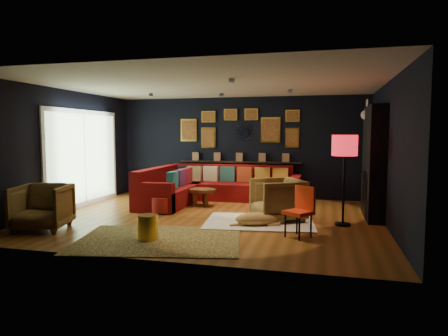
% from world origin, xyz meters
% --- Properties ---
extents(floor, '(6.50, 6.50, 0.00)m').
position_xyz_m(floor, '(0.00, 0.00, 0.00)').
color(floor, brown).
rests_on(floor, ground).
extents(room_walls, '(6.50, 6.50, 6.50)m').
position_xyz_m(room_walls, '(0.00, 0.00, 1.59)').
color(room_walls, black).
rests_on(room_walls, ground).
extents(sectional, '(3.41, 2.69, 0.86)m').
position_xyz_m(sectional, '(-0.61, 1.81, 0.32)').
color(sectional, maroon).
rests_on(sectional, ground).
extents(ledge, '(3.20, 0.12, 0.04)m').
position_xyz_m(ledge, '(0.00, 2.68, 0.92)').
color(ledge, black).
rests_on(ledge, room_walls).
extents(gallery_wall, '(3.15, 0.04, 1.02)m').
position_xyz_m(gallery_wall, '(-0.01, 2.72, 1.81)').
color(gallery_wall, gold).
rests_on(gallery_wall, room_walls).
extents(sunburst_mirror, '(0.47, 0.16, 0.47)m').
position_xyz_m(sunburst_mirror, '(0.10, 2.72, 1.70)').
color(sunburst_mirror, silver).
rests_on(sunburst_mirror, room_walls).
extents(fireplace, '(0.31, 1.60, 2.20)m').
position_xyz_m(fireplace, '(3.09, 0.90, 1.02)').
color(fireplace, black).
rests_on(fireplace, ground).
extents(deer_head, '(0.50, 0.28, 0.45)m').
position_xyz_m(deer_head, '(3.14, 1.40, 2.05)').
color(deer_head, white).
rests_on(deer_head, fireplace).
extents(sliding_door, '(0.06, 2.80, 2.20)m').
position_xyz_m(sliding_door, '(-3.22, 0.60, 1.10)').
color(sliding_door, white).
rests_on(sliding_door, ground).
extents(ceiling_spots, '(3.30, 2.50, 0.06)m').
position_xyz_m(ceiling_spots, '(-0.00, 0.80, 2.56)').
color(ceiling_spots, black).
rests_on(ceiling_spots, room_walls).
extents(shag_rug, '(2.15, 1.68, 0.03)m').
position_xyz_m(shag_rug, '(1.00, -0.20, 0.01)').
color(shag_rug, silver).
rests_on(shag_rug, ground).
extents(leopard_rug, '(2.82, 2.26, 0.01)m').
position_xyz_m(leopard_rug, '(-0.33, -1.80, 0.01)').
color(leopard_rug, tan).
rests_on(leopard_rug, ground).
extents(coffee_table, '(0.85, 0.72, 0.36)m').
position_xyz_m(coffee_table, '(-0.56, 1.20, 0.32)').
color(coffee_table, '#562F1A').
rests_on(coffee_table, shag_rug).
extents(pouf, '(0.48, 0.48, 0.31)m').
position_xyz_m(pouf, '(-1.11, 0.20, 0.18)').
color(pouf, maroon).
rests_on(pouf, shag_rug).
extents(armchair_left, '(1.01, 0.97, 0.87)m').
position_xyz_m(armchair_left, '(-2.55, -1.67, 0.43)').
color(armchair_left, '#B7873E').
rests_on(armchair_left, ground).
extents(armchair_right, '(1.13, 1.15, 0.90)m').
position_xyz_m(armchair_right, '(1.31, 0.03, 0.45)').
color(armchair_right, '#B7873E').
rests_on(armchair_right, ground).
extents(gold_stool, '(0.32, 0.32, 0.40)m').
position_xyz_m(gold_stool, '(-0.50, -1.83, 0.20)').
color(gold_stool, gold).
rests_on(gold_stool, ground).
extents(orange_chair, '(0.54, 0.54, 0.82)m').
position_xyz_m(orange_chair, '(1.81, -1.04, 0.48)').
color(orange_chair, black).
rests_on(orange_chair, ground).
extents(floor_lamp, '(0.45, 0.45, 1.64)m').
position_xyz_m(floor_lamp, '(2.50, -0.05, 1.38)').
color(floor_lamp, black).
rests_on(floor_lamp, ground).
extents(dog, '(1.17, 0.87, 0.33)m').
position_xyz_m(dog, '(1.00, -0.51, 0.18)').
color(dog, '#B08147').
rests_on(dog, leopard_rug).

